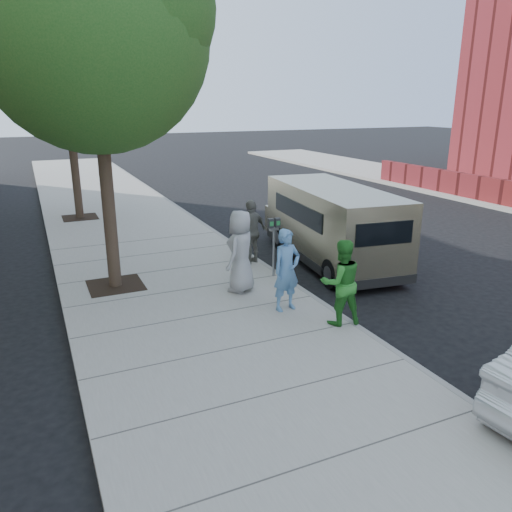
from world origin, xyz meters
name	(u,v)px	position (x,y,z in m)	size (l,w,h in m)	color
ground	(251,313)	(0.00, 0.00, 0.00)	(120.00, 120.00, 0.00)	black
sidewalk	(204,319)	(-1.00, 0.00, 0.07)	(5.00, 60.00, 0.15)	gray
curb_face	(312,299)	(1.44, 0.00, 0.07)	(0.12, 60.00, 0.16)	gray
tree_near	(95,26)	(-2.25, 2.40, 5.55)	(4.62, 4.60, 7.53)	black
tree_far	(67,78)	(-2.25, 10.00, 4.88)	(3.92, 3.80, 6.49)	black
parking_meter	(274,235)	(1.25, 1.49, 1.17)	(0.29, 0.10, 1.41)	gray
van	(330,223)	(3.31, 2.29, 1.07)	(2.41, 5.63, 2.03)	tan
person_officer	(287,270)	(0.60, -0.39, 0.97)	(0.60, 0.39, 1.65)	#5888BB
person_green_shirt	(341,282)	(1.20, -1.39, 0.96)	(0.79, 0.61, 1.62)	#2C872C
person_gray_shirt	(241,251)	(0.18, 0.94, 1.05)	(0.88, 0.57, 1.79)	#9F9EA1
person_striped_polo	(252,232)	(1.20, 2.65, 0.97)	(0.96, 0.40, 1.64)	slate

